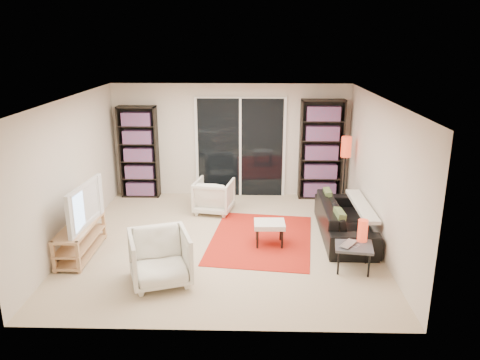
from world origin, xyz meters
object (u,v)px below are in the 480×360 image
Objects in this scene: ottoman at (269,225)px; floor_lamp at (346,154)px; bookshelf_left at (139,152)px; bookshelf_right at (321,150)px; side_table at (354,247)px; armchair_back at (214,196)px; armchair_front at (160,258)px; sofa at (345,220)px; tv_stand at (81,239)px.

floor_lamp reaches higher than ottoman.
bookshelf_left is 0.93× the size of bookshelf_right.
bookshelf_left is 5.12m from side_table.
armchair_back is 3.23m from side_table.
bookshelf_right is at bearing 64.60° from ottoman.
floor_lamp is at bearing 82.88° from side_table.
armchair_back is at bearing 60.29° from armchair_front.
sofa is at bearing -99.09° from floor_lamp.
ottoman is at bearing -42.01° from bookshelf_left.
bookshelf_left is at bearing 140.24° from side_table.
bookshelf_left is at bearing -18.65° from armchair_back.
sofa is 3.37× the size of side_table.
tv_stand is at bearing -171.49° from ottoman.
tv_stand is at bearing -95.86° from bookshelf_left.
sofa is 2.60m from armchair_back.
bookshelf_left is 4.55m from sofa.
sofa is at bearing 85.13° from side_table.
side_table is at bearing -9.46° from armchair_front.
floor_lamp reaches higher than sofa.
bookshelf_left reaches higher than floor_lamp.
ottoman is at bearing 135.23° from armchair_back.
side_table is (2.78, 0.46, -0.01)m from armchair_front.
armchair_front is at bearing 121.13° from sofa.
bookshelf_right is 5.11m from tv_stand.
bookshelf_left is 2.38× the size of armchair_front.
armchair_front is (1.13, -3.71, -0.60)m from bookshelf_left.
ottoman is at bearing -130.99° from floor_lamp.
bookshelf_left is at bearing 171.08° from floor_lamp.
armchair_front is at bearing 89.80° from armchair_back.
armchair_back is at bearing 124.66° from ottoman.
sofa is at bearing 11.28° from armchair_front.
sofa is 1.62m from floor_lamp.
tv_stand is (-0.30, -2.88, -0.71)m from bookshelf_left.
side_table is at bearing -39.76° from bookshelf_left.
bookshelf_right is 2.49m from armchair_back.
armchair_back reaches higher than sofa.
side_table is 0.42× the size of floor_lamp.
tv_stand is 1.66m from armchair_front.
armchair_back is at bearing -174.14° from floor_lamp.
bookshelf_left is 3.84× the size of ottoman.
armchair_front reaches higher than side_table.
ottoman is at bearing 145.84° from side_table.
tv_stand is at bearing -145.24° from bookshelf_right.
floor_lamp is (1.53, 1.76, 0.79)m from ottoman.
tv_stand is 4.39m from sofa.
floor_lamp is (2.57, 0.26, 0.80)m from armchair_back.
sofa is at bearing -26.91° from bookshelf_left.
bookshelf_right is 3.43× the size of side_table.
ottoman is 0.83× the size of side_table.
armchair_back is at bearing 65.70° from sofa.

